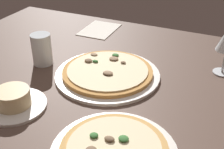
% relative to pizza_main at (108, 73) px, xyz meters
% --- Properties ---
extents(dining_table, '(1.50, 1.10, 0.04)m').
position_rel_pizza_main_xyz_m(dining_table, '(-0.06, 0.06, -0.03)').
color(dining_table, brown).
rests_on(dining_table, ground).
extents(pizza_main, '(0.34, 0.34, 0.03)m').
position_rel_pizza_main_xyz_m(pizza_main, '(0.00, 0.00, 0.00)').
color(pizza_main, white).
rests_on(pizza_main, dining_table).
extents(ramekin_on_saucer, '(0.18, 0.18, 0.06)m').
position_rel_pizza_main_xyz_m(ramekin_on_saucer, '(0.16, 0.26, 0.01)').
color(ramekin_on_saucer, silver).
rests_on(ramekin_on_saucer, dining_table).
extents(water_glass, '(0.07, 0.07, 0.11)m').
position_rel_pizza_main_xyz_m(water_glass, '(0.24, 0.01, 0.04)').
color(water_glass, silver).
rests_on(water_glass, dining_table).
extents(paper_menu, '(0.14, 0.19, 0.00)m').
position_rel_pizza_main_xyz_m(paper_menu, '(0.20, -0.35, -0.01)').
color(paper_menu, silver).
rests_on(paper_menu, dining_table).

